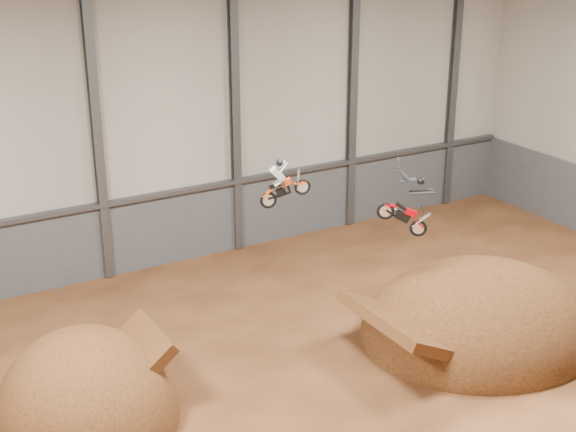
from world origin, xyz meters
The scene contains 12 objects.
floor centered at (0.00, 0.00, 0.00)m, with size 40.00×40.00×0.00m, color #442412.
back_wall centered at (0.00, 15.00, 7.00)m, with size 40.00×0.10×14.00m, color #ABA497.
lower_band_back centered at (0.00, 14.90, 1.75)m, with size 39.80×0.18×3.50m, color #4C4D53.
steel_rail centered at (0.00, 14.75, 3.55)m, with size 39.80×0.35×0.20m, color #47494F.
steel_column_2 centered at (-3.33, 14.80, 7.00)m, with size 0.40×0.36×13.90m, color #47494F.
steel_column_3 centered at (3.33, 14.80, 7.00)m, with size 0.40×0.36×13.90m, color #47494F.
steel_column_4 centered at (10.00, 14.80, 7.00)m, with size 0.40×0.36×13.90m, color #47494F.
steel_column_5 centered at (16.67, 14.80, 7.00)m, with size 0.40×0.36×13.90m, color #47494F.
takeoff_ramp centered at (-7.42, 4.52, 0.00)m, with size 5.95×6.87×5.95m, color #3C200F.
landing_ramp centered at (7.70, 2.23, 0.00)m, with size 9.77×8.64×5.64m, color #3C200F.
fmx_rider_a centered at (-0.14, 3.80, 7.39)m, with size 1.82×0.69×1.64m, color #D54109, non-canonical shape.
fmx_rider_b centered at (4.59, 3.75, 5.87)m, with size 2.75×0.79×2.36m, color #B8000A, non-canonical shape.
Camera 1 is at (-12.99, -18.44, 15.76)m, focal length 50.00 mm.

